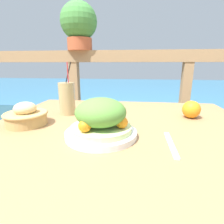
# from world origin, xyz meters

# --- Properties ---
(patio_table) EXTENTS (1.08, 0.95, 0.76)m
(patio_table) POSITION_xyz_m (0.00, 0.00, 0.67)
(patio_table) COLOR #997047
(patio_table) RESTS_ON ground_plane
(railing_fence) EXTENTS (2.80, 0.08, 1.11)m
(railing_fence) POSITION_xyz_m (0.00, 0.79, 0.79)
(railing_fence) COLOR #937551
(railing_fence) RESTS_ON ground_plane
(sea_backdrop) EXTENTS (12.00, 4.00, 0.51)m
(sea_backdrop) POSITION_xyz_m (0.00, 3.29, 0.25)
(sea_backdrop) COLOR teal
(sea_backdrop) RESTS_ON ground_plane
(salad_plate) EXTENTS (0.24, 0.24, 0.13)m
(salad_plate) POSITION_xyz_m (-0.06, -0.11, 0.82)
(salad_plate) COLOR silver
(salad_plate) RESTS_ON patio_table
(drink_glass) EXTENTS (0.08, 0.08, 0.25)m
(drink_glass) POSITION_xyz_m (-0.28, 0.14, 0.84)
(drink_glass) COLOR tan
(drink_glass) RESTS_ON patio_table
(bread_basket) EXTENTS (0.17, 0.17, 0.09)m
(bread_basket) POSITION_xyz_m (-0.39, -0.03, 0.80)
(bread_basket) COLOR tan
(bread_basket) RESTS_ON patio_table
(potted_plant) EXTENTS (0.28, 0.28, 0.36)m
(potted_plant) POSITION_xyz_m (-0.40, 0.79, 1.30)
(potted_plant) COLOR #A34C2D
(potted_plant) RESTS_ON railing_fence
(knife) EXTENTS (0.02, 0.18, 0.00)m
(knife) POSITION_xyz_m (0.16, -0.15, 0.77)
(knife) COLOR silver
(knife) RESTS_ON patio_table
(orange_near_basket) EXTENTS (0.08, 0.08, 0.08)m
(orange_near_basket) POSITION_xyz_m (0.31, 0.15, 0.80)
(orange_near_basket) COLOR orange
(orange_near_basket) RESTS_ON patio_table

